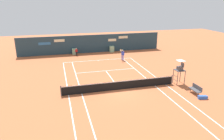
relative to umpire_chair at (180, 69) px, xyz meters
The scene contains 10 objects.
ground_plane 7.09m from the umpire_chair, behind, with size 80.00×80.00×0.01m.
tennis_net 6.95m from the umpire_chair, behind, with size 12.10×0.10×1.07m.
sponsor_back_wall 18.35m from the umpire_chair, 111.82° to the left, with size 25.00×1.02×3.12m.
umpire_chair is the anchor object (origin of this frame).
player_bench 3.09m from the umpire_chair, 86.82° to the right, with size 0.54×1.49×0.88m.
equipment_bag 4.35m from the umpire_chair, 87.56° to the right, with size 0.98×0.48×0.32m.
player_on_baseline 11.29m from the umpire_chair, 106.36° to the left, with size 0.82×0.65×1.84m.
ball_kid_right_post 18.36m from the umpire_chair, 122.15° to the left, with size 0.42×0.19×1.26m.
tennis_ball_near_service_line 11.19m from the umpire_chair, 110.07° to the left, with size 0.07×0.07×0.07m, color #CCE033.
tennis_ball_by_sideline 7.05m from the umpire_chair, 108.19° to the left, with size 0.07×0.07×0.07m, color #CCE033.
Camera 1 is at (-6.06, -19.54, 8.97)m, focal length 34.04 mm.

